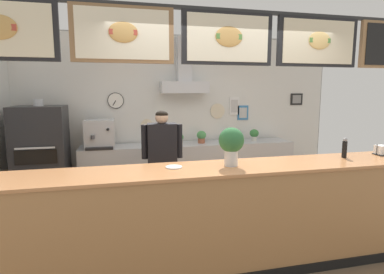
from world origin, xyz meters
The scene contains 15 objects.
ground_plane centered at (0.00, 0.00, 0.00)m, with size 6.84×6.84×0.00m, color brown.
back_wall_assembly centered at (0.00, 2.06, 1.51)m, with size 5.70×2.52×2.81m.
service_counter centered at (0.00, -0.47, 0.54)m, with size 4.59×0.66×1.09m.
back_prep_counter centered at (0.07, 1.86, 0.46)m, with size 3.69×0.57×0.94m.
pizza_oven centered at (-2.26, 1.59, 0.82)m, with size 0.72×0.73×1.73m.
shop_worker centered at (-0.60, 0.66, 0.85)m, with size 0.54×0.25×1.59m.
espresso_machine centered at (-1.44, 1.83, 1.16)m, with size 0.46×0.46×0.45m.
potted_sage centered at (0.27, 1.86, 1.05)m, with size 0.17×0.17×0.22m.
potted_thyme centered at (-0.11, 1.86, 1.04)m, with size 0.13×0.13×0.18m.
potted_oregano centered at (1.27, 1.86, 1.06)m, with size 0.16×0.16×0.21m.
potted_rosemary centered at (0.91, 1.85, 1.07)m, with size 0.16×0.16×0.22m.
condiment_plate centered at (-0.63, -0.39, 1.10)m, with size 0.17×0.17×0.01m.
pepper_grinder centered at (1.34, -0.38, 1.20)m, with size 0.05×0.05×0.23m.
basil_vase centered at (-0.05, -0.44, 1.32)m, with size 0.26×0.26×0.39m.
napkin_holder centered at (1.89, -0.35, 1.14)m, with size 0.15×0.14×0.13m.
Camera 1 is at (-1.19, -3.42, 1.85)m, focal length 29.66 mm.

